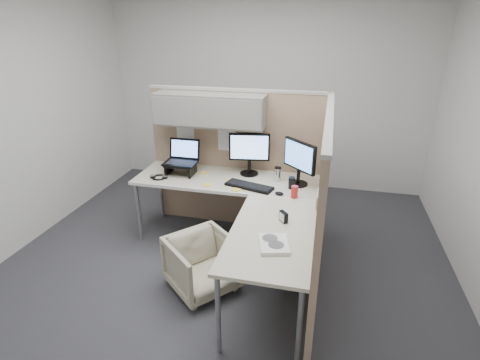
% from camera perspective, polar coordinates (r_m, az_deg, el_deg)
% --- Properties ---
extents(ground, '(4.50, 4.50, 0.00)m').
position_cam_1_polar(ground, '(3.92, -2.33, -12.81)').
color(ground, '#303035').
rests_on(ground, ground).
extents(partition_back, '(2.00, 0.36, 1.63)m').
position_cam_1_polar(partition_back, '(4.20, -2.37, 6.51)').
color(partition_back, tan).
rests_on(partition_back, ground).
extents(partition_right, '(0.07, 2.03, 1.63)m').
position_cam_1_polar(partition_right, '(3.33, 12.25, -3.84)').
color(partition_right, tan).
rests_on(partition_right, ground).
extents(desk, '(2.00, 1.98, 0.73)m').
position_cam_1_polar(desk, '(3.64, -0.08, -3.14)').
color(desk, beige).
rests_on(desk, ground).
extents(office_chair, '(0.75, 0.76, 0.57)m').
position_cam_1_polar(office_chair, '(3.48, -5.75, -12.29)').
color(office_chair, '#B3A88E').
rests_on(office_chair, ground).
extents(monitor_left, '(0.44, 0.20, 0.47)m').
position_cam_1_polar(monitor_left, '(4.05, 1.43, 4.50)').
color(monitor_left, black).
rests_on(monitor_left, desk).
extents(monitor_right, '(0.34, 0.33, 0.47)m').
position_cam_1_polar(monitor_right, '(3.83, 9.03, 3.10)').
color(monitor_right, black).
rests_on(monitor_right, desk).
extents(laptop_station, '(0.35, 0.30, 0.36)m').
position_cam_1_polar(laptop_station, '(4.18, -8.91, 2.83)').
color(laptop_station, black).
rests_on(laptop_station, desk).
extents(keyboard, '(0.52, 0.29, 0.02)m').
position_cam_1_polar(keyboard, '(3.81, 1.41, -0.95)').
color(keyboard, black).
rests_on(keyboard, desk).
extents(mouse, '(0.10, 0.07, 0.03)m').
position_cam_1_polar(mouse, '(3.67, 6.00, -2.05)').
color(mouse, black).
rests_on(mouse, desk).
extents(travel_mug, '(0.07, 0.07, 0.15)m').
position_cam_1_polar(travel_mug, '(3.96, 5.76, 0.91)').
color(travel_mug, silver).
rests_on(travel_mug, desk).
extents(soda_can_green, '(0.07, 0.07, 0.12)m').
position_cam_1_polar(soda_can_green, '(3.61, 8.30, -1.81)').
color(soda_can_green, '#B21E1E').
rests_on(soda_can_green, desk).
extents(soda_can_silver, '(0.07, 0.07, 0.12)m').
position_cam_1_polar(soda_can_silver, '(3.81, 7.87, -0.44)').
color(soda_can_silver, black).
rests_on(soda_can_silver, desk).
extents(sticky_note_c, '(0.10, 0.10, 0.01)m').
position_cam_1_polar(sticky_note_c, '(4.19, -5.48, 1.08)').
color(sticky_note_c, yellow).
rests_on(sticky_note_c, desk).
extents(sticky_note_d, '(0.08, 0.08, 0.01)m').
position_cam_1_polar(sticky_note_d, '(3.97, -1.60, -0.09)').
color(sticky_note_d, yellow).
rests_on(sticky_note_d, desk).
extents(sticky_note_a, '(0.09, 0.09, 0.01)m').
position_cam_1_polar(sticky_note_a, '(3.88, -5.04, -0.71)').
color(sticky_note_a, yellow).
rests_on(sticky_note_a, desk).
extents(sticky_note_b, '(0.09, 0.09, 0.01)m').
position_cam_1_polar(sticky_note_b, '(3.75, -0.60, -1.50)').
color(sticky_note_b, yellow).
rests_on(sticky_note_b, desk).
extents(headphones, '(0.19, 0.17, 0.03)m').
position_cam_1_polar(headphones, '(4.13, -12.26, 0.44)').
color(headphones, black).
rests_on(headphones, desk).
extents(paper_stack, '(0.28, 0.32, 0.03)m').
position_cam_1_polar(paper_stack, '(2.87, 5.19, -9.69)').
color(paper_stack, white).
rests_on(paper_stack, desk).
extents(desk_clock, '(0.08, 0.09, 0.09)m').
position_cam_1_polar(desk_clock, '(3.18, 6.63, -5.59)').
color(desk_clock, black).
rests_on(desk_clock, desk).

